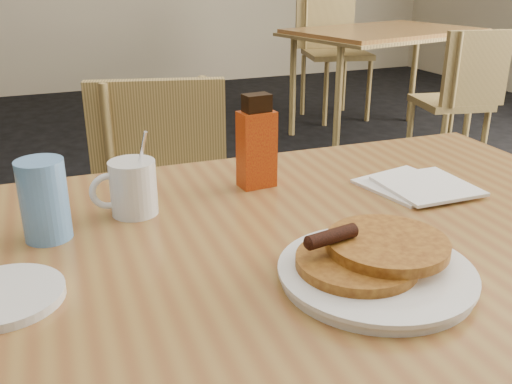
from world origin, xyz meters
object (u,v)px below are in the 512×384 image
Objects in this scene: neighbor_table at (384,35)px; pancake_plate at (374,266)px; chair_neighbor_far at (331,37)px; chair_neighbor_near at (462,90)px; main_table at (293,266)px; chair_main_far at (169,208)px; coffee_mug at (132,187)px; blue_tumbler at (44,200)px; syrup_bottle at (257,145)px.

pancake_plate is at bearing -124.47° from neighbor_table.
chair_neighbor_far is 1.26× the size of chair_neighbor_near.
pancake_plate reaches higher than neighbor_table.
chair_main_far is at bearing 90.89° from main_table.
coffee_mug is (-2.12, -2.38, 0.09)m from neighbor_table.
pancake_plate is (0.06, -0.90, 0.26)m from chair_main_far.
chair_main_far reaches higher than chair_neighbor_near.
chair_main_far reaches higher than neighbor_table.
chair_main_far is 3.22m from chair_neighbor_far.
pancake_plate is at bearing -68.72° from main_table.
neighbor_table is (1.92, 2.58, -0.00)m from main_table.
blue_tumbler is at bearing 143.18° from pancake_plate.
chair_main_far is (-1.93, -1.82, -0.20)m from neighbor_table.
neighbor_table is 3.31m from blue_tumbler.
blue_tumbler is (-0.34, 0.16, 0.10)m from main_table.
chair_neighbor_far is (0.02, 0.74, -0.09)m from neighbor_table.
blue_tumbler is at bearing -169.77° from coffee_mug.
syrup_bottle reaches higher than chair_neighbor_near.
chair_neighbor_far is 5.89× the size of syrup_bottle.
coffee_mug is at bearing -93.79° from chair_main_far.
pancake_plate is 1.80× the size of coffee_mug.
chair_main_far is at bearing 61.50° from blue_tumbler.
chair_neighbor_near is at bearing 43.38° from chair_main_far.
chair_main_far is 0.75m from blue_tumbler.
neighbor_table is at bearing 41.21° from coffee_mug.
chair_main_far is 1.04× the size of chair_neighbor_near.
neighbor_table is 7.80× the size of syrup_bottle.
chair_neighbor_far is 3.79m from coffee_mug.
syrup_bottle is at bearing -107.47° from chair_neighbor_far.
main_table is 0.39m from blue_tumbler.
blue_tumbler is (-2.28, -1.66, 0.33)m from chair_neighbor_near.
chair_neighbor_near is at bearing 43.19° from main_table.
chair_neighbor_far is at bearing 67.62° from chair_main_far.
coffee_mug is (-2.14, -3.12, 0.18)m from chair_neighbor_far.
coffee_mug is 1.16× the size of blue_tumbler.
main_table is 0.16m from pancake_plate.
neighbor_table is 3.00m from syrup_bottle.
chair_neighbor_near reaches higher than main_table.
syrup_bottle is (-0.01, 0.38, 0.06)m from pancake_plate.
coffee_mug is at bearing -110.26° from chair_neighbor_far.
syrup_bottle is (0.24, 0.04, 0.03)m from coffee_mug.
syrup_bottle is at bearing -128.21° from chair_neighbor_near.
chair_main_far reaches higher than main_table.
neighbor_table is 5.25× the size of pancake_plate.
main_table is at bearing -106.07° from chair_neighbor_far.
chair_neighbor_far is at bearing 61.41° from pancake_plate.
chair_neighbor_near is at bearing -75.56° from chair_neighbor_far.
main_table is 0.30m from coffee_mug.
syrup_bottle is at bearing 12.57° from blue_tumbler.
blue_tumbler is at bearing -111.57° from chair_neighbor_far.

